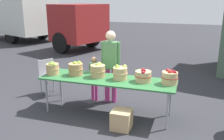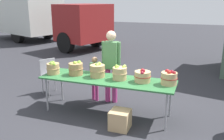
# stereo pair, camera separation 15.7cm
# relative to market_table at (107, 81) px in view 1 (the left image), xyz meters

# --- Properties ---
(ground_plane) EXTENTS (40.00, 40.00, 0.00)m
(ground_plane) POSITION_rel_market_table_xyz_m (0.00, 0.00, -0.71)
(ground_plane) COLOR #2D2D33
(market_table) EXTENTS (2.70, 0.76, 0.75)m
(market_table) POSITION_rel_market_table_xyz_m (0.00, 0.00, 0.00)
(market_table) COLOR #2D6B38
(market_table) RESTS_ON ground
(apple_basket_green_0) EXTENTS (0.28, 0.28, 0.29)m
(apple_basket_green_0) POSITION_rel_market_table_xyz_m (-1.19, -0.07, 0.17)
(apple_basket_green_0) COLOR tan
(apple_basket_green_0) RESTS_ON market_table
(apple_basket_green_1) EXTENTS (0.31, 0.31, 0.29)m
(apple_basket_green_1) POSITION_rel_market_table_xyz_m (-0.71, 0.05, 0.17)
(apple_basket_green_1) COLOR #A87F51
(apple_basket_green_1) RESTS_ON market_table
(apple_basket_green_2) EXTENTS (0.32, 0.32, 0.30)m
(apple_basket_green_2) POSITION_rel_market_table_xyz_m (-0.23, 0.06, 0.17)
(apple_basket_green_2) COLOR tan
(apple_basket_green_2) RESTS_ON market_table
(apple_basket_green_3) EXTENTS (0.30, 0.30, 0.29)m
(apple_basket_green_3) POSITION_rel_market_table_xyz_m (0.25, 0.05, 0.17)
(apple_basket_green_3) COLOR tan
(apple_basket_green_3) RESTS_ON market_table
(apple_basket_red_0) EXTENTS (0.32, 0.32, 0.26)m
(apple_basket_red_0) POSITION_rel_market_table_xyz_m (0.71, 0.06, 0.15)
(apple_basket_red_0) COLOR tan
(apple_basket_red_0) RESTS_ON market_table
(apple_basket_red_1) EXTENTS (0.31, 0.31, 0.28)m
(apple_basket_red_1) POSITION_rel_market_table_xyz_m (1.20, 0.07, 0.17)
(apple_basket_red_1) COLOR tan
(apple_basket_red_1) RESTS_ON market_table
(vendor_adult) EXTENTS (0.43, 0.23, 1.63)m
(vendor_adult) POSITION_rel_market_table_xyz_m (-0.13, 0.61, 0.24)
(vendor_adult) COLOR #CC3F8C
(vendor_adult) RESTS_ON ground
(child_customer) EXTENTS (0.26, 0.19, 1.03)m
(child_customer) POSITION_rel_market_table_xyz_m (-0.51, 0.57, -0.10)
(child_customer) COLOR #CC3F8C
(child_customer) RESTS_ON ground
(box_truck) EXTENTS (7.97, 4.71, 2.75)m
(box_truck) POSITION_rel_market_table_xyz_m (-6.70, 7.07, 0.77)
(box_truck) COLOR silver
(box_truck) RESTS_ON ground
(folding_chair) EXTENTS (0.55, 0.55, 0.86)m
(folding_chair) POSITION_rel_market_table_xyz_m (-1.73, 0.60, -0.21)
(folding_chair) COLOR #99999E
(folding_chair) RESTS_ON ground
(produce_crate) EXTENTS (0.35, 0.35, 0.35)m
(produce_crate) POSITION_rel_market_table_xyz_m (0.45, -0.51, -0.54)
(produce_crate) COLOR tan
(produce_crate) RESTS_ON ground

